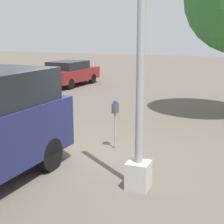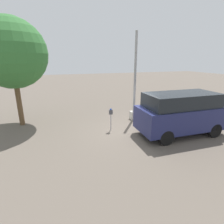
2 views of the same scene
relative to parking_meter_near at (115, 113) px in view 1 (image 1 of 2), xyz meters
name	(u,v)px [view 1 (image 1 of 2)]	position (x,y,z in m)	size (l,w,h in m)	color
ground_plane	(88,155)	(0.78, -0.43, -0.97)	(80.00, 80.00, 0.00)	#60564C
parking_meter_near	(115,113)	(0.00, 0.00, 0.00)	(0.21, 0.14, 1.31)	#9E9EA3
lamp_post	(140,103)	(2.09, 1.33, 0.76)	(0.44, 0.44, 5.57)	beige
car_distant	(70,73)	(-9.48, -6.67, -0.20)	(4.19, 2.01, 1.44)	maroon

